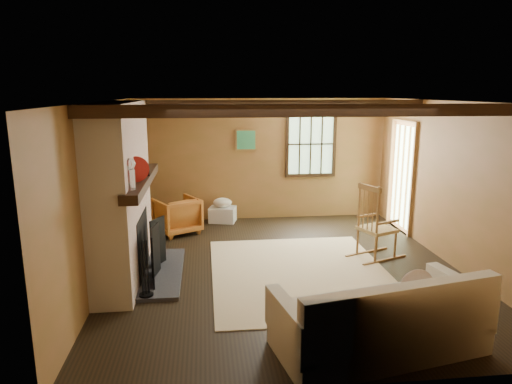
{
  "coord_description": "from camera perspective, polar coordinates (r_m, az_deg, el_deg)",
  "views": [
    {
      "loc": [
        -1.11,
        -6.18,
        2.54
      ],
      "look_at": [
        -0.37,
        0.4,
        1.07
      ],
      "focal_mm": 32.0,
      "sensor_mm": 36.0,
      "label": 1
    }
  ],
  "objects": [
    {
      "name": "ground",
      "position": [
        6.78,
        3.51,
        -9.52
      ],
      "size": [
        5.5,
        5.5,
        0.0
      ],
      "primitive_type": "plane",
      "color": "black",
      "rests_on": "ground"
    },
    {
      "name": "room_envelope",
      "position": [
        6.64,
        5.19,
        4.63
      ],
      "size": [
        5.02,
        5.52,
        2.44
      ],
      "color": "#915933",
      "rests_on": "ground"
    },
    {
      "name": "fireplace",
      "position": [
        6.44,
        -16.25,
        -0.88
      ],
      "size": [
        1.02,
        2.3,
        2.4
      ],
      "color": "brown",
      "rests_on": "ground"
    },
    {
      "name": "rug",
      "position": [
        6.63,
        5.54,
        -10.04
      ],
      "size": [
        2.5,
        3.0,
        0.01
      ],
      "primitive_type": "cube",
      "color": "beige",
      "rests_on": "ground"
    },
    {
      "name": "rocking_chair",
      "position": [
        7.26,
        14.66,
        -4.24
      ],
      "size": [
        0.96,
        0.73,
        1.18
      ],
      "rotation": [
        0.0,
        0.0,
        1.95
      ],
      "color": "tan",
      "rests_on": "ground"
    },
    {
      "name": "sofa",
      "position": [
        4.84,
        15.49,
        -15.54
      ],
      "size": [
        2.22,
        1.31,
        0.84
      ],
      "rotation": [
        0.0,
        0.0,
        0.2
      ],
      "color": "silver",
      "rests_on": "ground"
    },
    {
      "name": "firewood_pile",
      "position": [
        9.13,
        -11.3,
        -3.02
      ],
      "size": [
        0.71,
        0.13,
        0.26
      ],
      "color": "brown",
      "rests_on": "ground"
    },
    {
      "name": "laundry_basket",
      "position": [
        9.06,
        -4.2,
        -2.8
      ],
      "size": [
        0.58,
        0.49,
        0.3
      ],
      "primitive_type": "cube",
      "rotation": [
        0.0,
        0.0,
        -0.25
      ],
      "color": "silver",
      "rests_on": "ground"
    },
    {
      "name": "basket_pillow",
      "position": [
        9.0,
        -4.22,
        -1.32
      ],
      "size": [
        0.39,
        0.32,
        0.18
      ],
      "primitive_type": "ellipsoid",
      "rotation": [
        0.0,
        0.0,
        -0.09
      ],
      "color": "silver",
      "rests_on": "laundry_basket"
    },
    {
      "name": "armchair",
      "position": [
        8.41,
        -9.85,
        -2.9
      ],
      "size": [
        0.97,
        0.98,
        0.66
      ],
      "primitive_type": "imported",
      "rotation": [
        0.0,
        0.0,
        -2.64
      ],
      "color": "#BF6026",
      "rests_on": "ground"
    }
  ]
}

